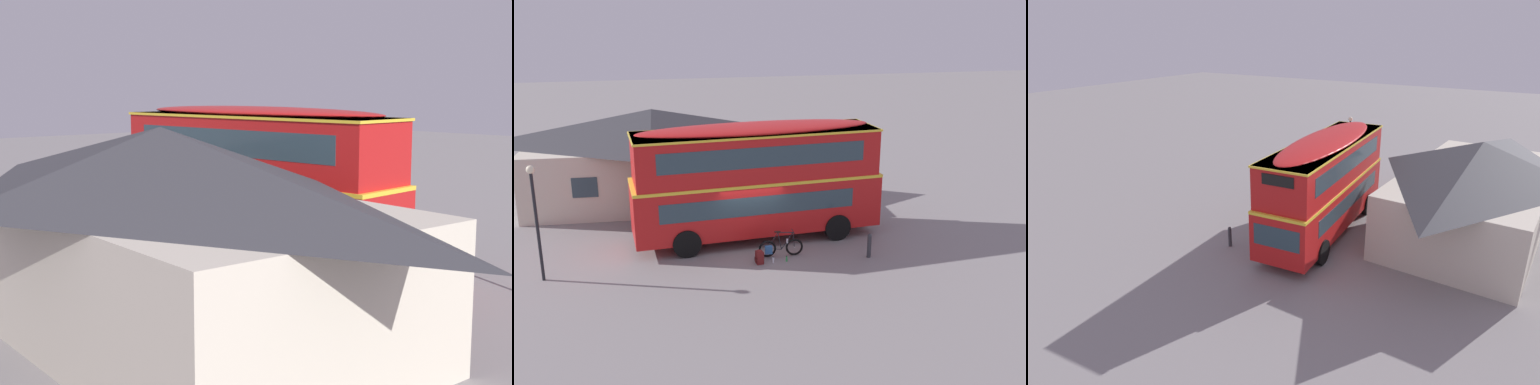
# 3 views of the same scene
# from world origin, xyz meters

# --- Properties ---
(ground_plane) EXTENTS (120.00, 120.00, 0.00)m
(ground_plane) POSITION_xyz_m (0.00, 0.00, 0.00)
(ground_plane) COLOR gray
(double_decker_bus) EXTENTS (10.16, 3.20, 4.79)m
(double_decker_bus) POSITION_xyz_m (0.45, 0.93, 2.64)
(double_decker_bus) COLOR black
(double_decker_bus) RESTS_ON ground
(touring_bicycle) EXTENTS (1.73, 0.46, 1.04)m
(touring_bicycle) POSITION_xyz_m (0.90, -1.19, 0.37)
(touring_bicycle) COLOR black
(touring_bicycle) RESTS_ON ground
(backpack_on_ground) EXTENTS (0.34, 0.35, 0.53)m
(backpack_on_ground) POSITION_xyz_m (0.02, -1.66, 0.27)
(backpack_on_ground) COLOR maroon
(backpack_on_ground) RESTS_ON ground
(water_bottle_green_metal) EXTENTS (0.07, 0.07, 0.23)m
(water_bottle_green_metal) POSITION_xyz_m (1.05, -1.72, 0.11)
(water_bottle_green_metal) COLOR green
(water_bottle_green_metal) RESTS_ON ground
(water_bottle_clear_plastic) EXTENTS (0.07, 0.07, 0.25)m
(water_bottle_clear_plastic) POSITION_xyz_m (0.53, -1.74, 0.12)
(water_bottle_clear_plastic) COLOR silver
(water_bottle_clear_plastic) RESTS_ON ground
(pub_building) EXTENTS (12.49, 7.19, 4.52)m
(pub_building) POSITION_xyz_m (-3.43, 7.15, 2.31)
(pub_building) COLOR beige
(pub_building) RESTS_ON ground
(kerb_bollard) EXTENTS (0.16, 0.16, 0.97)m
(kerb_bollard) POSITION_xyz_m (4.23, -2.02, 0.50)
(kerb_bollard) COLOR #333338
(kerb_bollard) RESTS_ON ground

